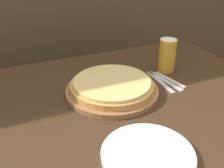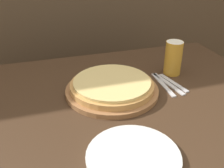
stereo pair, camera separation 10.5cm
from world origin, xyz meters
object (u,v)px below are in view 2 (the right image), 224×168
at_px(pizza_on_board, 112,87).
at_px(beer_glass, 173,57).
at_px(dinner_knife, 168,84).
at_px(spoon, 173,83).
at_px(fork, 163,84).
at_px(dinner_plate, 133,157).

height_order(pizza_on_board, beer_glass, beer_glass).
distance_m(pizza_on_board, dinner_knife, 0.26).
bearing_deg(dinner_knife, spoon, -0.00).
bearing_deg(pizza_on_board, dinner_knife, -0.49).
bearing_deg(pizza_on_board, spoon, -0.44).
height_order(fork, dinner_knife, same).
bearing_deg(dinner_knife, dinner_plate, -129.31).
bearing_deg(fork, dinner_plate, -126.93).
height_order(dinner_plate, spoon, dinner_plate).
xyz_separation_m(pizza_on_board, beer_glass, (0.32, 0.09, 0.06)).
height_order(pizza_on_board, spoon, pizza_on_board).
bearing_deg(dinner_plate, beer_glass, 51.45).
relative_size(fork, spoon, 1.18).
relative_size(fork, dinner_knife, 1.00).
bearing_deg(spoon, dinner_knife, 180.00).
height_order(beer_glass, fork, beer_glass).
height_order(beer_glass, dinner_knife, beer_glass).
distance_m(dinner_plate, dinner_knife, 0.48).
xyz_separation_m(dinner_plate, fork, (0.28, 0.37, -0.01)).
relative_size(beer_glass, fork, 0.73).
height_order(beer_glass, spoon, beer_glass).
bearing_deg(pizza_on_board, dinner_plate, -97.74).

